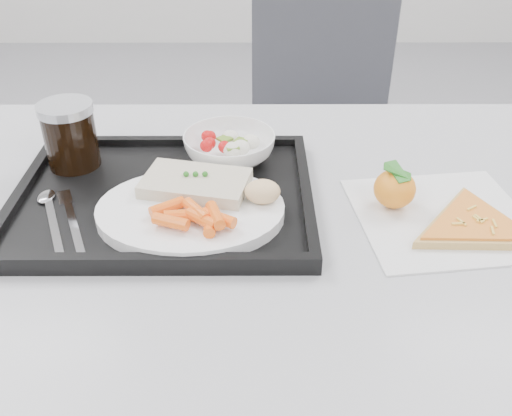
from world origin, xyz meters
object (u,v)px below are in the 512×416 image
Objects in this scene: dinner_plate at (191,211)px; cola_glass at (70,134)px; pizza_slice at (474,225)px; salad_bowl at (230,148)px; tangerine at (395,189)px; chair at (322,114)px; table at (255,246)px; tray at (164,197)px.

cola_glass is at bearing 143.28° from dinner_plate.
pizza_slice is (0.40, -0.02, -0.01)m from dinner_plate.
dinner_plate is 0.40m from pizza_slice.
dinner_plate is 0.26m from cola_glass.
salad_bowl is 2.31× the size of tangerine.
chair is at bearing 90.76° from tangerine.
table is at bearing -178.30° from tangerine.
dinner_plate is (-0.29, -0.86, 0.24)m from chair.
cola_glass reaches higher than salad_bowl.
pizza_slice is at bearing -9.78° from tray.
chair is at bearing 71.40° from dinner_plate.
chair is 0.77m from salad_bowl.
salad_bowl is at bearing 153.33° from tangerine.
tangerine is at bearing -12.44° from cola_glass.
salad_bowl is (0.10, 0.11, 0.03)m from tray.
cola_glass is (-0.16, 0.09, 0.06)m from tray.
tangerine is at bearing 150.38° from pizza_slice.
tangerine is (0.35, -0.02, 0.03)m from tray.
cola_glass is at bearing 167.56° from tangerine.
table is at bearing -72.26° from salad_bowl.
chair reaches higher than table.
table is 7.89× the size of salad_bowl.
salad_bowl reaches higher than dinner_plate.
tray is 1.57× the size of pizza_slice.
chair reaches higher than cola_glass.
tray is at bearing -112.82° from chair.
pizza_slice is (0.11, -0.88, 0.22)m from chair.
chair is at bearing 54.94° from cola_glass.
tray is 0.08m from dinner_plate.
tangerine is at bearing -89.24° from chair.
salad_bowl is (0.05, 0.17, 0.01)m from dinner_plate.
tangerine reaches higher than table.
tray is at bearing 127.65° from dinner_plate.
salad_bowl is 0.40m from pizza_slice.
cola_glass reaches higher than table.
tangerine is (0.01, -0.82, 0.25)m from chair.
table is at bearing 21.21° from dinner_plate.
tangerine is 0.12m from pizza_slice.
table is 0.35m from cola_glass.
chair is 0.91m from pizza_slice.
tangerine reaches higher than dinner_plate.
pizza_slice is at bearing -29.62° from tangerine.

